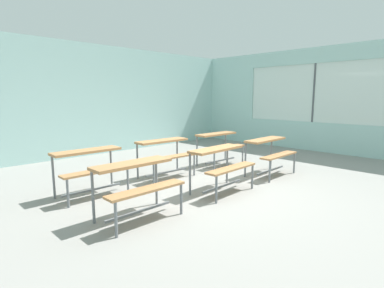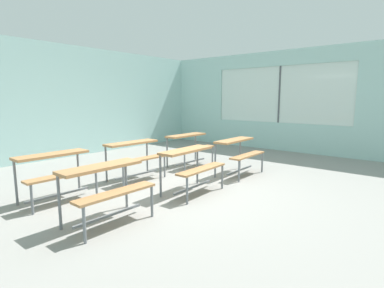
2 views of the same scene
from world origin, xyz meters
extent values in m
cube|color=gray|center=(0.00, 0.00, -0.03)|extent=(10.00, 9.00, 0.05)
cube|color=#A8D1CC|center=(0.00, 4.50, 1.50)|extent=(10.00, 0.12, 3.00)
cube|color=#A8D1CC|center=(5.00, 0.00, 0.42)|extent=(0.12, 9.00, 0.85)
cube|color=#A8D1CC|center=(5.00, 0.00, 2.77)|extent=(0.12, 9.00, 0.45)
cube|color=#A8D1CC|center=(5.00, 3.55, 1.70)|extent=(0.12, 1.90, 1.70)
cube|color=silver|center=(5.00, 0.50, 1.70)|extent=(0.02, 4.20, 1.70)
cube|color=#4C5156|center=(5.00, 0.50, 1.70)|extent=(0.06, 0.05, 1.70)
cube|color=#A87547|center=(-1.65, 0.00, 0.72)|extent=(1.10, 0.33, 0.04)
cube|color=#A87547|center=(-1.65, -0.32, 0.44)|extent=(1.10, 0.23, 0.03)
cylinder|color=slate|center=(-2.14, 0.15, 0.36)|extent=(0.04, 0.04, 0.72)
cylinder|color=slate|center=(-1.14, 0.14, 0.36)|extent=(0.04, 0.04, 0.72)
cylinder|color=slate|center=(-2.15, -0.40, 0.22)|extent=(0.04, 0.04, 0.44)
cylinder|color=slate|center=(-1.15, -0.41, 0.22)|extent=(0.04, 0.04, 0.44)
cube|color=slate|center=(-1.65, -0.14, 0.10)|extent=(1.00, 0.04, 0.03)
cube|color=#A87547|center=(0.00, -0.05, 0.72)|extent=(1.11, 0.36, 0.04)
cube|color=#A87547|center=(0.01, -0.37, 0.44)|extent=(1.11, 0.26, 0.03)
cylinder|color=slate|center=(-0.50, 0.08, 0.36)|extent=(0.04, 0.04, 0.72)
cylinder|color=slate|center=(0.50, 0.11, 0.36)|extent=(0.04, 0.04, 0.72)
cylinder|color=slate|center=(-0.48, -0.47, 0.22)|extent=(0.04, 0.04, 0.44)
cylinder|color=slate|center=(0.52, -0.44, 0.22)|extent=(0.04, 0.04, 0.44)
cube|color=slate|center=(0.01, -0.19, 0.10)|extent=(1.00, 0.06, 0.03)
cube|color=#A87547|center=(1.56, -0.04, 0.72)|extent=(1.10, 0.33, 0.04)
cube|color=#A87547|center=(1.57, -0.36, 0.44)|extent=(1.10, 0.23, 0.03)
cylinder|color=slate|center=(1.06, 0.10, 0.36)|extent=(0.04, 0.04, 0.72)
cylinder|color=slate|center=(2.06, 0.11, 0.36)|extent=(0.04, 0.04, 0.72)
cylinder|color=slate|center=(1.07, -0.45, 0.22)|extent=(0.04, 0.04, 0.44)
cylinder|color=slate|center=(2.07, -0.44, 0.22)|extent=(0.04, 0.04, 0.44)
cube|color=slate|center=(1.56, -0.18, 0.10)|extent=(1.00, 0.05, 0.03)
cube|color=#A87547|center=(-1.65, 1.32, 0.72)|extent=(1.10, 0.34, 0.04)
cube|color=#A87547|center=(-1.65, 1.00, 0.44)|extent=(1.10, 0.24, 0.03)
cylinder|color=slate|center=(-2.14, 1.47, 0.36)|extent=(0.04, 0.04, 0.72)
cylinder|color=slate|center=(-1.14, 1.45, 0.36)|extent=(0.04, 0.04, 0.72)
cylinder|color=slate|center=(-2.15, 0.92, 0.22)|extent=(0.04, 0.04, 0.44)
cylinder|color=slate|center=(-1.15, 0.90, 0.22)|extent=(0.04, 0.04, 0.44)
cube|color=slate|center=(-1.65, 1.18, 0.10)|extent=(1.00, 0.05, 0.03)
cube|color=#A87547|center=(-0.05, 1.34, 0.72)|extent=(1.11, 0.37, 0.04)
cube|color=#A87547|center=(-0.06, 1.02, 0.44)|extent=(1.11, 0.27, 0.03)
cylinder|color=slate|center=(-0.54, 1.51, 0.36)|extent=(0.04, 0.04, 0.72)
cylinder|color=slate|center=(0.46, 1.46, 0.36)|extent=(0.04, 0.04, 0.72)
cylinder|color=slate|center=(-0.57, 0.96, 0.22)|extent=(0.04, 0.04, 0.44)
cylinder|color=slate|center=(0.43, 0.91, 0.22)|extent=(0.04, 0.04, 0.44)
cube|color=slate|center=(-0.06, 1.20, 0.10)|extent=(1.00, 0.08, 0.03)
cube|color=#A87547|center=(1.56, 1.30, 0.72)|extent=(1.11, 0.36, 0.04)
cube|color=#A87547|center=(1.55, 0.98, 0.44)|extent=(1.11, 0.26, 0.03)
cylinder|color=slate|center=(1.07, 1.46, 0.36)|extent=(0.04, 0.04, 0.72)
cylinder|color=slate|center=(2.07, 1.42, 0.36)|extent=(0.04, 0.04, 0.72)
cylinder|color=slate|center=(1.05, 0.91, 0.22)|extent=(0.04, 0.04, 0.44)
cylinder|color=slate|center=(2.05, 0.87, 0.22)|extent=(0.04, 0.04, 0.44)
cube|color=slate|center=(1.56, 1.16, 0.10)|extent=(1.00, 0.07, 0.03)
camera|label=1|loc=(-3.80, -3.30, 1.60)|focal=28.00mm
camera|label=2|loc=(-3.80, -3.30, 1.60)|focal=28.00mm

